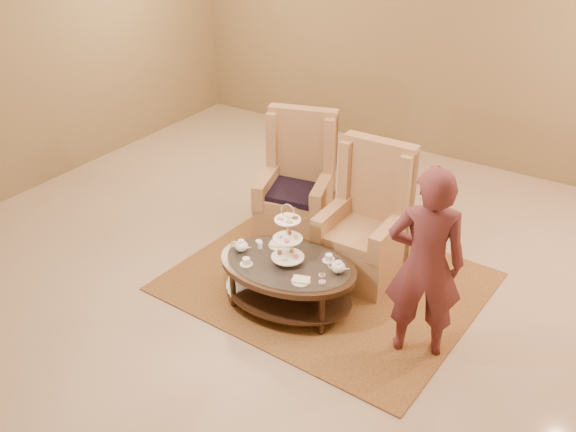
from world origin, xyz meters
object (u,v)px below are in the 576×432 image
Objects in this scene: armchair_left at (297,194)px; armchair_right at (366,232)px; person at (425,265)px; tea_table at (288,271)px.

armchair_right is at bearing -34.45° from armchair_left.
person is at bearing -47.90° from armchair_left.
tea_table is 1.40m from armchair_left.
person reaches higher than tea_table.
armchair_left reaches higher than armchair_right.
armchair_left is 2.26m from person.
armchair_left is 1.04m from armchair_right.
armchair_right is 0.79× the size of person.
armchair_right is at bearing 64.01° from tea_table.
tea_table is at bearing -110.14° from armchair_right.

